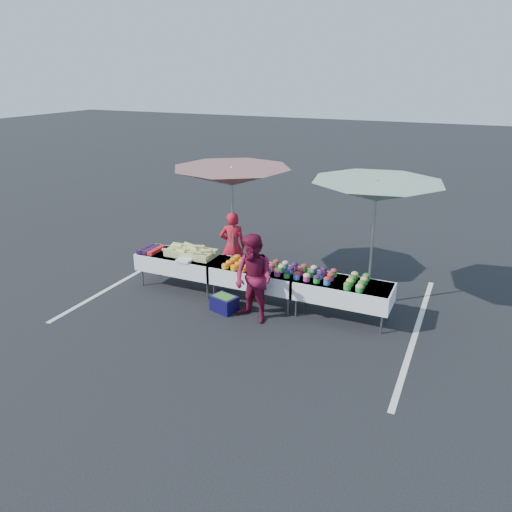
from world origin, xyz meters
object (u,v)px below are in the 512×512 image
at_px(umbrella_left, 232,177).
at_px(umbrella_right, 376,192).
at_px(table_left, 181,262).
at_px(customer, 254,279).
at_px(table_right, 343,290).
at_px(vendor, 233,246).
at_px(storage_bin, 224,303).
at_px(table_center, 256,275).

height_order(umbrella_left, umbrella_right, umbrella_left).
bearing_deg(table_left, customer, -19.72).
relative_size(customer, umbrella_left, 0.57).
distance_m(table_right, vendor, 2.92).
relative_size(table_right, customer, 1.10).
distance_m(customer, umbrella_left, 2.48).
bearing_deg(customer, umbrella_right, 57.86).
bearing_deg(umbrella_left, table_left, -137.61).
relative_size(table_left, storage_bin, 3.25).
bearing_deg(storage_bin, table_center, 75.14).
bearing_deg(customer, umbrella_left, 145.75).
xyz_separation_m(umbrella_right, storage_bin, (-2.52, -1.45, -2.17)).
distance_m(table_right, storage_bin, 2.32).
bearing_deg(table_left, umbrella_left, 42.39).
xyz_separation_m(customer, storage_bin, (-0.68, 0.10, -0.68)).
bearing_deg(table_center, storage_bin, -121.13).
distance_m(vendor, umbrella_right, 3.46).
bearing_deg(vendor, table_right, 140.82).
bearing_deg(table_center, customer, -68.71).
distance_m(table_center, table_right, 1.80).
height_order(table_center, customer, customer).
distance_m(table_right, customer, 1.70).
distance_m(table_right, umbrella_right, 1.95).
bearing_deg(umbrella_left, table_center, -40.90).
relative_size(table_right, umbrella_right, 0.62).
xyz_separation_m(vendor, umbrella_right, (3.10, -0.08, 1.55)).
xyz_separation_m(table_right, vendor, (-2.77, 0.88, 0.21)).
bearing_deg(storage_bin, umbrella_left, 126.38).
xyz_separation_m(table_center, customer, (0.29, -0.75, 0.27)).
height_order(table_center, vendor, vendor).
bearing_deg(storage_bin, umbrella_right, 46.21).
relative_size(table_right, vendor, 1.18).
height_order(table_center, table_right, same).
distance_m(table_left, customer, 2.24).
bearing_deg(vendor, customer, 106.23).
height_order(table_center, umbrella_left, umbrella_left).
height_order(vendor, storage_bin, vendor).
bearing_deg(umbrella_right, table_right, -112.10).
relative_size(table_left, customer, 1.10).
relative_size(table_center, storage_bin, 3.25).
bearing_deg(table_center, umbrella_left, 139.10).
relative_size(table_center, umbrella_right, 0.62).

